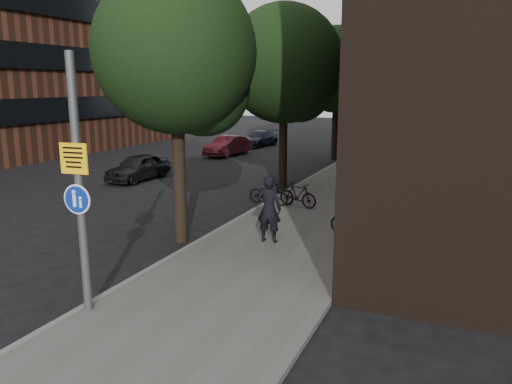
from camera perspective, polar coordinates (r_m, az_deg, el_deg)
The scene contains 15 objects.
ground at distance 9.84m, azimuth -9.28°, elevation -14.84°, with size 120.00×120.00×0.00m, color black.
sidewalk at distance 18.46m, azimuth 8.17°, elevation -1.68°, with size 4.50×60.00×0.12m, color #5C5A55.
curb_edge at distance 19.14m, azimuth 1.66°, elevation -1.05°, with size 0.15×60.00×0.13m, color slate.
street_tree_near at distance 14.07m, azimuth -8.61°, elevation 14.75°, with size 4.40×4.40×7.50m.
street_tree_mid at distance 21.77m, azimuth 3.53°, elevation 13.92°, with size 5.00×5.00×7.80m.
street_tree_far at distance 30.40m, azimuth 9.41°, elevation 13.28°, with size 5.00×5.00×7.80m.
signpost at distance 9.85m, azimuth -19.54°, elevation 0.70°, with size 0.57×0.16×4.92m.
pedestrian at distance 13.86m, azimuth 1.49°, elevation -1.93°, with size 0.69×0.45×1.90m, color black.
parked_bike_facade_near at distance 14.76m, azimuth 11.35°, elevation -3.41°, with size 0.56×1.60×0.84m, color black.
parked_bike_facade_far at distance 17.65m, azimuth 13.42°, elevation -0.68°, with size 0.47×1.66×1.00m, color black.
parked_bike_curb_near at distance 18.32m, azimuth 1.45°, elevation -0.13°, with size 0.56×1.60×0.84m, color black.
parked_bike_curb_far at distance 17.96m, azimuth 4.80°, elevation -0.33°, with size 0.42×1.49×0.90m, color black.
parked_car_near at distance 24.28m, azimuth -13.30°, elevation 2.79°, with size 1.46×3.64×1.24m, color black.
parked_car_mid at distance 31.89m, azimuth -3.25°, elevation 5.28°, with size 1.32×3.79×1.25m, color #51171F.
parked_car_far at distance 36.88m, azimuth 0.36°, elevation 6.14°, with size 1.57×3.86×1.12m, color #1B1E31.
Camera 1 is at (4.81, -7.35, 4.45)m, focal length 35.00 mm.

